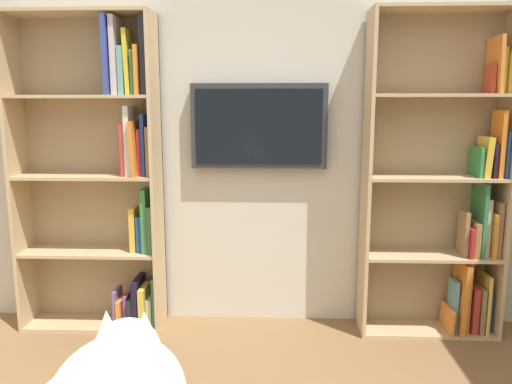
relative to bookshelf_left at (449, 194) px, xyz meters
The scene contains 4 objects.
wall_back 1.30m from the bookshelf_left, ahead, with size 4.52×0.06×2.70m, color beige.
bookshelf_left is the anchor object (origin of this frame).
bookshelf_right 2.20m from the bookshelf_left, ahead, with size 0.93×0.28×2.04m.
wall_mounted_tv 1.29m from the bookshelf_left, ahead, with size 0.88×0.07×0.55m.
Camera 1 is at (-0.11, 1.09, 1.48)m, focal length 34.94 mm.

